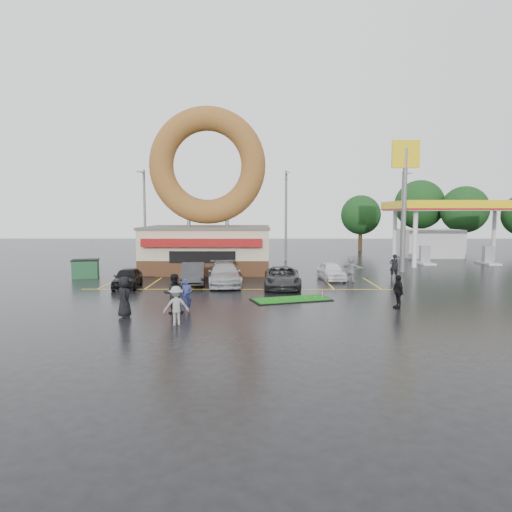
{
  "coord_description": "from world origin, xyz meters",
  "views": [
    {
      "loc": [
        1.19,
        -25.08,
        4.84
      ],
      "look_at": [
        1.06,
        2.55,
        2.2
      ],
      "focal_mm": 32.0,
      "sensor_mm": 36.0,
      "label": 1
    }
  ],
  "objects_px": {
    "streetlight_mid": "(286,213)",
    "person_cameraman": "(398,292)",
    "streetlight_right": "(402,213)",
    "streetlight_left": "(145,213)",
    "putting_green": "(291,299)",
    "shell_sign": "(405,181)",
    "dumpster": "(86,269)",
    "car_black": "(127,278)",
    "car_silver": "(224,274)",
    "car_dgrey": "(193,273)",
    "donut_shop": "(208,217)",
    "car_white": "(331,271)",
    "person_blue": "(187,295)",
    "gas_station": "(445,224)",
    "car_grey": "(282,278)"
  },
  "relations": [
    {
      "from": "car_black",
      "to": "car_white",
      "type": "bearing_deg",
      "value": 8.92
    },
    {
      "from": "streetlight_right",
      "to": "car_silver",
      "type": "relative_size",
      "value": 1.74
    },
    {
      "from": "shell_sign",
      "to": "streetlight_mid",
      "type": "xyz_separation_m",
      "value": [
        -9.0,
        8.92,
        -2.6
      ]
    },
    {
      "from": "car_grey",
      "to": "putting_green",
      "type": "xyz_separation_m",
      "value": [
        0.29,
        -4.04,
        -0.65
      ]
    },
    {
      "from": "shell_sign",
      "to": "person_blue",
      "type": "distance_m",
      "value": 22.43
    },
    {
      "from": "streetlight_left",
      "to": "car_black",
      "type": "xyz_separation_m",
      "value": [
        2.75,
        -15.89,
        -4.13
      ]
    },
    {
      "from": "gas_station",
      "to": "car_grey",
      "type": "bearing_deg",
      "value": -135.37
    },
    {
      "from": "shell_sign",
      "to": "car_silver",
      "type": "xyz_separation_m",
      "value": [
        -14.07,
        -6.99,
        -6.63
      ]
    },
    {
      "from": "streetlight_right",
      "to": "car_grey",
      "type": "relative_size",
      "value": 1.83
    },
    {
      "from": "streetlight_mid",
      "to": "person_cameraman",
      "type": "relative_size",
      "value": 5.3
    },
    {
      "from": "donut_shop",
      "to": "person_blue",
      "type": "relative_size",
      "value": 8.41
    },
    {
      "from": "car_silver",
      "to": "person_cameraman",
      "type": "xyz_separation_m",
      "value": [
        9.35,
        -7.27,
        0.1
      ]
    },
    {
      "from": "streetlight_mid",
      "to": "streetlight_left",
      "type": "bearing_deg",
      "value": -175.91
    },
    {
      "from": "streetlight_left",
      "to": "putting_green",
      "type": "height_order",
      "value": "streetlight_left"
    },
    {
      "from": "car_silver",
      "to": "putting_green",
      "type": "bearing_deg",
      "value": -58.02
    },
    {
      "from": "car_silver",
      "to": "putting_green",
      "type": "xyz_separation_m",
      "value": [
        4.09,
        -5.16,
        -0.72
      ]
    },
    {
      "from": "streetlight_mid",
      "to": "car_white",
      "type": "relative_size",
      "value": 2.38
    },
    {
      "from": "shell_sign",
      "to": "streetlight_left",
      "type": "distance_m",
      "value": 24.46
    },
    {
      "from": "car_dgrey",
      "to": "car_silver",
      "type": "distance_m",
      "value": 2.22
    },
    {
      "from": "person_cameraman",
      "to": "dumpster",
      "type": "xyz_separation_m",
      "value": [
        -19.91,
        10.71,
        -0.2
      ]
    },
    {
      "from": "car_silver",
      "to": "person_blue",
      "type": "height_order",
      "value": "person_blue"
    },
    {
      "from": "streetlight_right",
      "to": "putting_green",
      "type": "height_order",
      "value": "streetlight_right"
    },
    {
      "from": "gas_station",
      "to": "car_grey",
      "type": "relative_size",
      "value": 2.78
    },
    {
      "from": "shell_sign",
      "to": "person_cameraman",
      "type": "height_order",
      "value": "shell_sign"
    },
    {
      "from": "person_cameraman",
      "to": "person_blue",
      "type": "bearing_deg",
      "value": -94.3
    },
    {
      "from": "streetlight_mid",
      "to": "car_white",
      "type": "distance_m",
      "value": 14.23
    },
    {
      "from": "streetlight_right",
      "to": "car_silver",
      "type": "bearing_deg",
      "value": -135.28
    },
    {
      "from": "gas_station",
      "to": "dumpster",
      "type": "height_order",
      "value": "gas_station"
    },
    {
      "from": "streetlight_right",
      "to": "streetlight_left",
      "type": "bearing_deg",
      "value": -175.6
    },
    {
      "from": "putting_green",
      "to": "dumpster",
      "type": "bearing_deg",
      "value": 149.63
    },
    {
      "from": "car_silver",
      "to": "car_grey",
      "type": "relative_size",
      "value": 1.05
    },
    {
      "from": "gas_station",
      "to": "putting_green",
      "type": "bearing_deg",
      "value": -128.84
    },
    {
      "from": "donut_shop",
      "to": "car_black",
      "type": "height_order",
      "value": "donut_shop"
    },
    {
      "from": "streetlight_right",
      "to": "putting_green",
      "type": "distance_m",
      "value": 26.03
    },
    {
      "from": "donut_shop",
      "to": "car_silver",
      "type": "bearing_deg",
      "value": -76.36
    },
    {
      "from": "streetlight_left",
      "to": "car_silver",
      "type": "xyz_separation_m",
      "value": [
        8.93,
        -14.9,
        -4.03
      ]
    },
    {
      "from": "streetlight_right",
      "to": "dumpster",
      "type": "xyz_separation_m",
      "value": [
        -27.63,
        -13.47,
        -4.13
      ]
    },
    {
      "from": "gas_station",
      "to": "car_black",
      "type": "bearing_deg",
      "value": -148.17
    },
    {
      "from": "gas_station",
      "to": "person_blue",
      "type": "relative_size",
      "value": 8.5
    },
    {
      "from": "streetlight_right",
      "to": "car_black",
      "type": "xyz_separation_m",
      "value": [
        -23.25,
        -17.89,
        -4.13
      ]
    },
    {
      "from": "car_black",
      "to": "car_silver",
      "type": "bearing_deg",
      "value": 3.66
    },
    {
      "from": "gas_station",
      "to": "person_blue",
      "type": "distance_m",
      "value": 32.86
    },
    {
      "from": "person_blue",
      "to": "streetlight_mid",
      "type": "bearing_deg",
      "value": 66.0
    },
    {
      "from": "dumpster",
      "to": "person_blue",
      "type": "bearing_deg",
      "value": -63.52
    },
    {
      "from": "car_white",
      "to": "putting_green",
      "type": "height_order",
      "value": "car_white"
    },
    {
      "from": "streetlight_mid",
      "to": "gas_station",
      "type": "bearing_deg",
      "value": 0.08
    },
    {
      "from": "car_white",
      "to": "person_blue",
      "type": "xyz_separation_m",
      "value": [
        -8.8,
        -10.53,
        0.16
      ]
    },
    {
      "from": "gas_station",
      "to": "person_blue",
      "type": "bearing_deg",
      "value": -133.0
    },
    {
      "from": "streetlight_mid",
      "to": "car_grey",
      "type": "xyz_separation_m",
      "value": [
        -1.26,
        -17.02,
        -4.1
      ]
    },
    {
      "from": "car_silver",
      "to": "car_white",
      "type": "bearing_deg",
      "value": 12.0
    }
  ]
}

